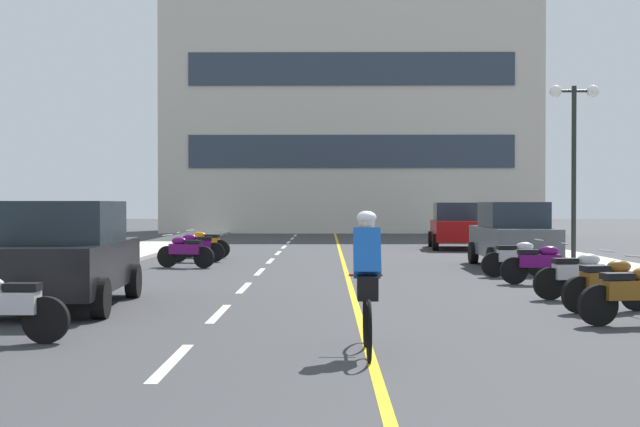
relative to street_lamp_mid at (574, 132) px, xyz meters
The scene contains 30 objects.
ground_plane 8.05m from the street_lamp_mid, behind, with size 140.00×140.00×0.00m, color #38383A.
curb_left 15.08m from the street_lamp_mid, 167.79° to the left, with size 2.40×72.00×0.12m, color #B7B2A8.
curb_right 4.92m from the street_lamp_mid, 87.22° to the left, with size 2.40×72.00×0.12m, color #B7B2A8.
lane_dash_1 17.87m from the street_lamp_mid, 121.25° to the right, with size 0.14×2.20×0.01m, color silver.
lane_dash_2 14.70m from the street_lamp_mid, 129.66° to the right, with size 0.14×2.20×0.01m, color silver.
lane_dash_3 12.04m from the street_lamp_mid, 142.61° to the right, with size 0.14×2.20×0.01m, color silver.
lane_dash_4 10.27m from the street_lamp_mid, 162.14° to the right, with size 0.14×2.20×0.01m, color silver.
lane_dash_5 9.91m from the street_lamp_mid, behind, with size 0.14×2.20×0.01m, color silver.
lane_dash_6 11.08m from the street_lamp_mid, 150.67° to the left, with size 0.14×2.20×0.01m, color silver.
lane_dash_7 13.40m from the street_lamp_mid, 134.89° to the left, with size 0.14×2.20×0.01m, color silver.
lane_dash_8 16.38m from the street_lamp_mid, 124.67° to the left, with size 0.14×2.20×0.01m, color silver.
lane_dash_9 19.72m from the street_lamp_mid, 117.91° to the left, with size 0.14×2.20×0.01m, color silver.
lane_dash_10 23.27m from the street_lamp_mid, 113.23° to the left, with size 0.14×2.20×0.01m, color silver.
lane_dash_11 26.95m from the street_lamp_mid, 109.84° to the left, with size 0.14×2.20×0.01m, color silver.
centre_line_yellow 8.42m from the street_lamp_mid, 155.60° to the left, with size 0.12×66.00×0.01m, color gold.
office_building 28.81m from the street_lamp_mid, 101.80° to the left, with size 23.03×7.74×16.29m.
street_lamp_mid is the anchor object (origin of this frame).
parked_car_near 15.81m from the street_lamp_mid, 139.05° to the right, with size 2.11×4.29×1.82m.
parked_car_mid 3.91m from the street_lamp_mid, 146.61° to the right, with size 1.93×4.21×1.82m.
parked_car_far 8.82m from the street_lamp_mid, 105.65° to the left, with size 2.16×4.31×1.82m.
motorcycle_2 18.18m from the street_lamp_mid, 129.83° to the right, with size 1.70×0.60×0.92m.
motorcycle_3 12.90m from the street_lamp_mid, 103.12° to the right, with size 1.69×0.61×0.92m.
motorcycle_4 11.54m from the street_lamp_mid, 104.12° to the right, with size 1.66×0.73×0.92m.
motorcycle_5 9.96m from the street_lamp_mid, 106.44° to the right, with size 1.70×0.60×0.92m.
motorcycle_6 7.54m from the street_lamp_mid, 112.98° to the right, with size 1.70×0.60×0.92m.
motorcycle_7 6.20m from the street_lamp_mid, 121.62° to the right, with size 1.70×0.60×0.92m.
motorcycle_8 11.84m from the street_lamp_mid, behind, with size 1.66×0.72×0.92m.
motorcycle_9 11.79m from the street_lamp_mid, behind, with size 1.70×0.60×0.92m.
motorcycle_10 12.07m from the street_lamp_mid, 167.45° to the left, with size 1.67×0.68×0.92m.
cyclist_rider 16.17m from the street_lamp_mid, 115.47° to the right, with size 0.42×1.77×1.71m.
Camera 1 is at (-0.27, -3.01, 1.78)m, focal length 45.40 mm.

